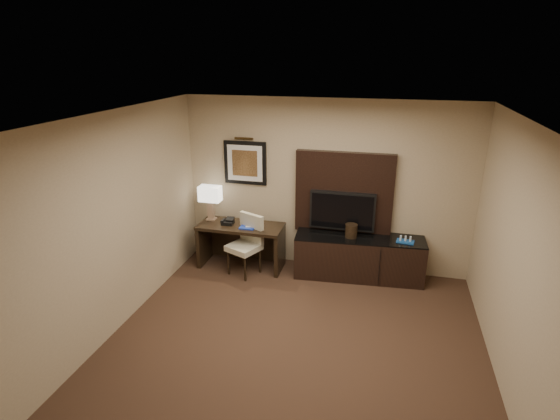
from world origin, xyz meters
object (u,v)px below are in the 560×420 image
(desk_phone, at_px, (228,221))
(ice_bucket, at_px, (351,231))
(tv, at_px, (342,211))
(table_lamp, at_px, (211,204))
(desk_chair, at_px, (244,247))
(desk, at_px, (241,246))
(credenza, at_px, (359,257))
(minibar_tray, at_px, (405,239))

(desk_phone, distance_m, ice_bucket, 1.96)
(tv, relative_size, table_lamp, 1.83)
(desk_chair, height_order, ice_bucket, desk_chair)
(table_lamp, distance_m, ice_bucket, 2.31)
(desk, height_order, credenza, desk)
(credenza, height_order, desk_chair, desk_chair)
(desk, xyz_separation_m, credenza, (1.88, 0.10, -0.03))
(tv, bearing_deg, credenza, -24.80)
(tv, xyz_separation_m, desk_phone, (-1.79, -0.25, -0.25))
(desk_phone, relative_size, ice_bucket, 0.89)
(desk_phone, xyz_separation_m, ice_bucket, (1.96, 0.08, 0.00))
(ice_bucket, bearing_deg, desk, -177.80)
(desk, xyz_separation_m, minibar_tray, (2.55, 0.07, 0.36))
(desk_chair, bearing_deg, minibar_tray, 31.28)
(desk_chair, height_order, table_lamp, table_lamp)
(credenza, bearing_deg, desk_phone, 178.66)
(credenza, xyz_separation_m, desk_chair, (-1.76, -0.34, 0.12))
(desk_chair, bearing_deg, credenza, 34.84)
(desk, distance_m, ice_bucket, 1.80)
(credenza, distance_m, ice_bucket, 0.46)
(credenza, height_order, ice_bucket, ice_bucket)
(desk_phone, height_order, minibar_tray, desk_phone)
(desk, xyz_separation_m, ice_bucket, (1.75, 0.07, 0.41))
(tv, bearing_deg, desk, -171.36)
(ice_bucket, bearing_deg, desk_chair, -169.37)
(desk_phone, bearing_deg, table_lamp, 156.65)
(credenza, relative_size, minibar_tray, 7.77)
(desk, bearing_deg, tv, 8.66)
(desk, bearing_deg, minibar_tray, 1.67)
(credenza, distance_m, desk_phone, 2.14)
(desk, height_order, minibar_tray, minibar_tray)
(table_lamp, distance_m, desk_phone, 0.43)
(credenza, height_order, table_lamp, table_lamp)
(desk, relative_size, credenza, 0.69)
(tv, height_order, ice_bucket, tv)
(desk_chair, bearing_deg, table_lamp, 176.15)
(desk, relative_size, desk_chair, 1.47)
(credenza, relative_size, ice_bucket, 9.44)
(ice_bucket, height_order, minibar_tray, ice_bucket)
(credenza, xyz_separation_m, ice_bucket, (-0.14, -0.03, 0.44))
(table_lamp, distance_m, minibar_tray, 3.11)
(credenza, height_order, tv, tv)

